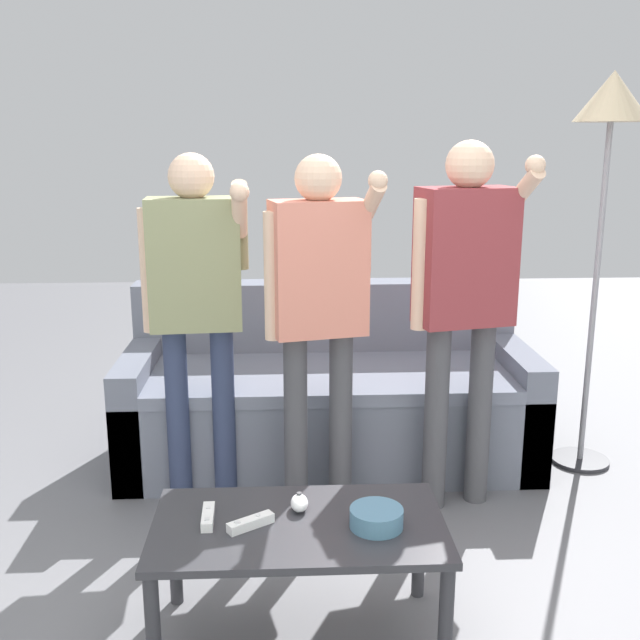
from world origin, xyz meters
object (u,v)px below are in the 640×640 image
game_remote_wand_far (208,517)px  player_left (196,290)px  couch (328,398)px  player_center (319,295)px  snack_bowl (376,518)px  game_remote_nunchuk (299,503)px  player_right (464,284)px  game_remote_wand_near (251,523)px  coffee_table (299,539)px  floor_lamp (610,129)px

game_remote_wand_far → player_left: bearing=97.4°
couch → player_center: (-0.08, -0.59, 0.66)m
snack_bowl → game_remote_nunchuk: snack_bowl is taller
player_right → game_remote_wand_near: 1.37m
game_remote_wand_far → player_right: bearing=41.3°
coffee_table → snack_bowl: bearing=-8.6°
couch → game_remote_wand_near: (-0.33, -1.47, 0.13)m
player_right → player_center: bearing=-177.1°
player_left → player_center: (0.51, -0.11, -0.00)m
game_remote_nunchuk → game_remote_wand_far: bearing=-168.3°
coffee_table → player_left: player_left is taller
snack_bowl → game_remote_wand_far: size_ratio=1.13×
player_center → game_remote_wand_far: size_ratio=10.32×
game_remote_nunchuk → player_left: player_left is taller
coffee_table → player_left: 1.21m
player_left → game_remote_wand_near: size_ratio=10.32×
coffee_table → game_remote_nunchuk: 0.11m
player_left → player_right: size_ratio=0.97×
couch → game_remote_wand_near: 1.51m
couch → player_left: player_left is taller
player_center → game_remote_wand_near: (-0.25, -0.88, -0.52)m
snack_bowl → game_remote_nunchuk: bearing=153.3°
snack_bowl → game_remote_nunchuk: size_ratio=1.87×
couch → coffee_table: 1.46m
game_remote_wand_near → snack_bowl: bearing=-2.2°
player_center → couch: bearing=82.7°
coffee_table → player_left: (-0.40, 0.97, 0.59)m
coffee_table → game_remote_wand_near: 0.17m
snack_bowl → player_left: size_ratio=0.11×
player_left → player_right: 1.11m
game_remote_nunchuk → snack_bowl: bearing=-26.7°
couch → game_remote_nunchuk: size_ratio=22.58×
game_remote_nunchuk → floor_lamp: bearing=39.9°
game_remote_nunchuk → floor_lamp: 2.19m
coffee_table → player_center: 1.05m
snack_bowl → game_remote_wand_near: snack_bowl is taller
player_right → player_left: bearing=175.7°
game_remote_nunchuk → game_remote_wand_near: bearing=-145.9°
coffee_table → player_center: player_center is taller
game_remote_nunchuk → player_center: 0.94m
game_remote_wand_far → coffee_table: bearing=-4.6°
snack_bowl → game_remote_wand_far: bearing=173.6°
player_right → game_remote_wand_near: player_right is taller
floor_lamp → game_remote_wand_far: 2.42m
game_remote_nunchuk → player_right: 1.20m
snack_bowl → player_right: bearing=63.1°
floor_lamp → player_left: size_ratio=1.23×
floor_lamp → game_remote_wand_near: (-1.57, -1.29, -1.18)m
game_remote_nunchuk → coffee_table: bearing=-92.6°
player_left → coffee_table: bearing=-67.4°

